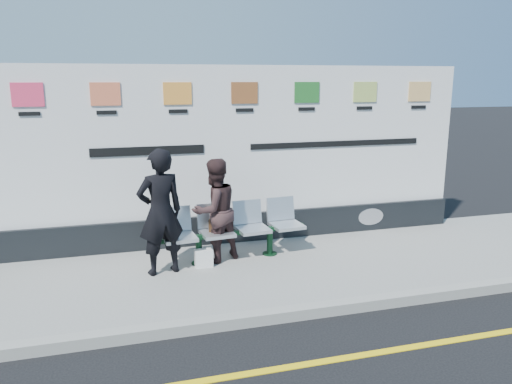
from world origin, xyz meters
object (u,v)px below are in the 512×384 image
at_px(woman_right, 215,210).
at_px(woman_left, 160,212).
at_px(bench, 235,244).
at_px(billboard, 244,167).

bearing_deg(woman_right, woman_left, -4.70).
xyz_separation_m(woman_left, woman_right, (0.85, 0.30, -0.12)).
distance_m(bench, woman_left, 1.37).
xyz_separation_m(billboard, woman_right, (-0.69, -0.89, -0.50)).
bearing_deg(woman_left, bench, 179.00).
bearing_deg(billboard, woman_right, -127.79).
relative_size(woman_left, woman_right, 1.14).
height_order(billboard, woman_right, billboard).
bearing_deg(woman_right, billboard, -152.15).
relative_size(billboard, woman_right, 4.97).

